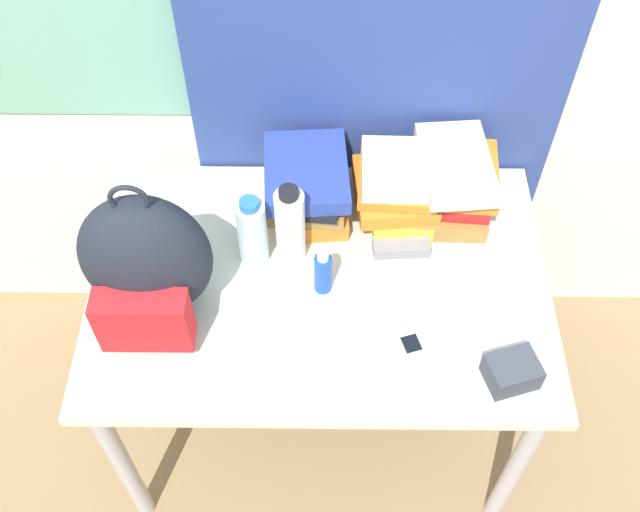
% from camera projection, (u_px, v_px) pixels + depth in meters
% --- Properties ---
extents(curtain_blue, '(1.00, 0.04, 2.50)m').
position_uv_depth(curtain_blue, '(383.00, 12.00, 1.79)').
color(curtain_blue, navy).
rests_on(curtain_blue, ground_plane).
extents(desk, '(1.18, 0.80, 0.75)m').
position_uv_depth(desk, '(320.00, 299.00, 2.01)').
color(desk, beige).
rests_on(desk, ground_plane).
extents(backpack, '(0.31, 0.27, 0.43)m').
position_uv_depth(backpack, '(146.00, 263.00, 1.74)').
color(backpack, '#1E232D').
rests_on(backpack, desk).
extents(book_stack_left, '(0.24, 0.30, 0.17)m').
position_uv_depth(book_stack_left, '(308.00, 186.00, 2.01)').
color(book_stack_left, orange).
rests_on(book_stack_left, desk).
extents(book_stack_center, '(0.23, 0.28, 0.18)m').
position_uv_depth(book_stack_center, '(397.00, 186.00, 2.01)').
color(book_stack_center, yellow).
rests_on(book_stack_center, desk).
extents(book_stack_right, '(0.24, 0.30, 0.20)m').
position_uv_depth(book_stack_right, '(453.00, 182.00, 2.01)').
color(book_stack_right, olive).
rests_on(book_stack_right, desk).
extents(water_bottle, '(0.08, 0.08, 0.23)m').
position_uv_depth(water_bottle, '(252.00, 233.00, 1.89)').
color(water_bottle, silver).
rests_on(water_bottle, desk).
extents(sports_bottle, '(0.08, 0.08, 0.25)m').
position_uv_depth(sports_bottle, '(290.00, 226.00, 1.89)').
color(sports_bottle, white).
rests_on(sports_bottle, desk).
extents(sunscreen_bottle, '(0.04, 0.04, 0.15)m').
position_uv_depth(sunscreen_bottle, '(323.00, 272.00, 1.86)').
color(sunscreen_bottle, blue).
rests_on(sunscreen_bottle, desk).
extents(cell_phone, '(0.09, 0.12, 0.02)m').
position_uv_depth(cell_phone, '(411.00, 345.00, 1.81)').
color(cell_phone, '#B7BCC6').
rests_on(cell_phone, desk).
extents(sunglasses_case, '(0.15, 0.07, 0.04)m').
position_uv_depth(sunglasses_case, '(401.00, 247.00, 1.98)').
color(sunglasses_case, gray).
rests_on(sunglasses_case, desk).
extents(camera_pouch, '(0.14, 0.12, 0.07)m').
position_uv_depth(camera_pouch, '(512.00, 372.00, 1.73)').
color(camera_pouch, '#383D47').
rests_on(camera_pouch, desk).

